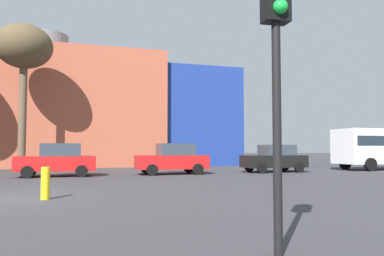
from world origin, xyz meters
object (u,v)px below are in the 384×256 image
(parked_car_4, at_px, (274,158))
(bare_tree_0, at_px, (24,49))
(traffic_light_near_right, at_px, (277,34))
(parked_car_2, at_px, (57,160))
(bollard_yellow_0, at_px, (45,183))
(parked_car_3, at_px, (173,159))
(white_bus, at_px, (384,146))

(parked_car_4, xyz_separation_m, bare_tree_0, (-14.77, 5.34, 6.91))
(traffic_light_near_right, xyz_separation_m, bare_tree_0, (-5.75, 21.46, 4.77))
(bare_tree_0, bearing_deg, parked_car_2, -66.42)
(parked_car_2, relative_size, bollard_yellow_0, 4.30)
(parked_car_2, height_order, parked_car_4, parked_car_2)
(parked_car_3, xyz_separation_m, bare_tree_0, (-8.40, 5.34, 6.88))
(bollard_yellow_0, bearing_deg, parked_car_2, 90.42)
(parked_car_2, distance_m, parked_car_3, 6.07)
(parked_car_2, distance_m, white_bus, 20.89)
(parked_car_2, bearing_deg, traffic_light_near_right, 101.97)
(traffic_light_near_right, height_order, bollard_yellow_0, traffic_light_near_right)
(parked_car_3, relative_size, bare_tree_0, 0.42)
(bare_tree_0, bearing_deg, traffic_light_near_right, -75.00)
(parked_car_3, relative_size, traffic_light_near_right, 0.97)
(parked_car_3, xyz_separation_m, traffic_light_near_right, (-2.65, -16.12, 2.11))
(parked_car_4, height_order, white_bus, white_bus)
(parked_car_2, relative_size, parked_car_3, 0.99)
(parked_car_3, distance_m, parked_car_4, 6.37)
(white_bus, bearing_deg, bare_tree_0, -12.44)
(traffic_light_near_right, bearing_deg, parked_car_3, 173.65)
(parked_car_4, bearing_deg, white_bus, -178.49)
(parked_car_3, xyz_separation_m, parked_car_4, (6.37, -0.00, -0.03))
(white_bus, distance_m, bollard_yellow_0, 22.88)
(bollard_yellow_0, bearing_deg, traffic_light_near_right, -64.12)
(white_bus, bearing_deg, traffic_light_near_right, 43.11)
(bare_tree_0, bearing_deg, bollard_yellow_0, -80.64)
(parked_car_2, distance_m, bollard_yellow_0, 9.22)
(parked_car_2, bearing_deg, parked_car_3, -180.00)
(parked_car_4, relative_size, white_bus, 0.56)
(white_bus, relative_size, bare_tree_0, 0.73)
(parked_car_3, distance_m, white_bus, 14.83)
(parked_car_3, relative_size, bollard_yellow_0, 4.35)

